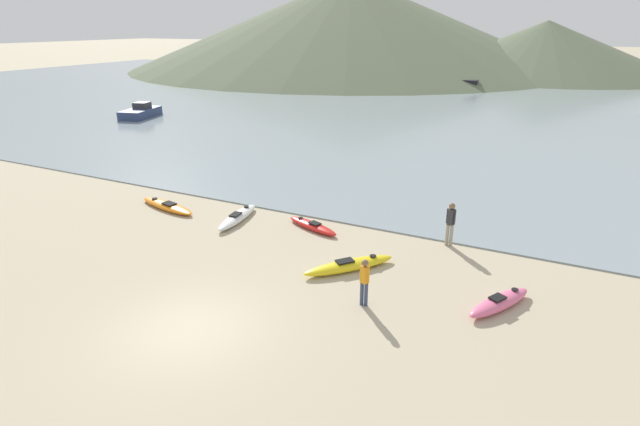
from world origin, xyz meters
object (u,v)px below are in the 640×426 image
at_px(kayak_on_sand_1, 349,265).
at_px(kayak_on_sand_0, 313,226).
at_px(person_near_foreground, 364,280).
at_px(person_near_waterline, 451,222).
at_px(kayak_on_sand_2, 499,302).
at_px(moored_boat_0, 463,85).
at_px(kayak_on_sand_3, 167,206).
at_px(moored_boat_2, 141,112).
at_px(kayak_on_sand_4, 237,217).

bearing_deg(kayak_on_sand_1, kayak_on_sand_0, 136.29).
xyz_separation_m(kayak_on_sand_0, person_near_foreground, (4.08, -4.56, 0.73)).
height_order(person_near_foreground, person_near_waterline, person_near_waterline).
bearing_deg(kayak_on_sand_1, person_near_foreground, -55.69).
distance_m(kayak_on_sand_2, moored_boat_0, 52.20).
height_order(person_near_foreground, moored_boat_0, person_near_foreground).
height_order(kayak_on_sand_2, person_near_foreground, person_near_foreground).
distance_m(person_near_foreground, person_near_waterline, 5.57).
distance_m(kayak_on_sand_3, person_near_waterline, 12.51).
distance_m(kayak_on_sand_2, moored_boat_2, 37.88).
distance_m(kayak_on_sand_0, kayak_on_sand_3, 7.06).
distance_m(kayak_on_sand_3, kayak_on_sand_4, 3.73).
relative_size(kayak_on_sand_2, moored_boat_2, 0.59).
bearing_deg(kayak_on_sand_2, kayak_on_sand_0, 159.45).
distance_m(kayak_on_sand_3, moored_boat_0, 48.97).
height_order(kayak_on_sand_1, kayak_on_sand_4, kayak_on_sand_1).
distance_m(kayak_on_sand_1, moored_boat_0, 51.10).
relative_size(kayak_on_sand_4, moored_boat_0, 0.93).
xyz_separation_m(kayak_on_sand_3, kayak_on_sand_4, (3.73, 0.21, 0.03)).
height_order(kayak_on_sand_1, person_near_foreground, person_near_foreground).
height_order(kayak_on_sand_3, moored_boat_2, moored_boat_2).
bearing_deg(kayak_on_sand_1, moored_boat_0, 97.32).
xyz_separation_m(kayak_on_sand_4, moored_boat_2, (-21.95, 16.38, 0.34)).
bearing_deg(person_near_foreground, kayak_on_sand_0, 131.81).
xyz_separation_m(person_near_foreground, moored_boat_2, (-29.31, 20.31, -0.36)).
xyz_separation_m(kayak_on_sand_2, person_near_waterline, (-2.37, 3.76, 0.80)).
xyz_separation_m(kayak_on_sand_4, moored_boat_0, (-0.45, 48.65, 0.51)).
bearing_deg(kayak_on_sand_1, moored_boat_2, 146.69).
bearing_deg(person_near_foreground, person_near_waterline, 76.69).
bearing_deg(kayak_on_sand_3, moored_boat_0, 86.16).
bearing_deg(kayak_on_sand_4, kayak_on_sand_3, -176.83).
distance_m(kayak_on_sand_2, person_near_foreground, 4.07).
relative_size(kayak_on_sand_2, person_near_waterline, 1.54).
relative_size(kayak_on_sand_1, kayak_on_sand_3, 0.84).
bearing_deg(kayak_on_sand_3, person_near_foreground, -18.57).
bearing_deg(kayak_on_sand_3, kayak_on_sand_1, -10.55).
bearing_deg(kayak_on_sand_4, kayak_on_sand_1, -18.51).
distance_m(kayak_on_sand_3, person_near_foreground, 11.72).
xyz_separation_m(kayak_on_sand_2, kayak_on_sand_3, (-14.74, 2.06, -0.05)).
bearing_deg(person_near_waterline, moored_boat_0, 100.91).
bearing_deg(person_near_waterline, kayak_on_sand_3, -172.19).
height_order(kayak_on_sand_0, person_near_foreground, person_near_foreground).
bearing_deg(kayak_on_sand_1, kayak_on_sand_3, 169.45).
bearing_deg(kayak_on_sand_1, person_near_waterline, 53.75).
relative_size(kayak_on_sand_2, kayak_on_sand_4, 0.82).
distance_m(person_near_waterline, moored_boat_0, 48.03).
bearing_deg(kayak_on_sand_0, kayak_on_sand_3, -173.23).
distance_m(kayak_on_sand_1, moored_boat_2, 33.52).
xyz_separation_m(kayak_on_sand_4, person_near_waterline, (8.64, 1.49, 0.81)).
relative_size(kayak_on_sand_3, moored_boat_2, 0.80).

